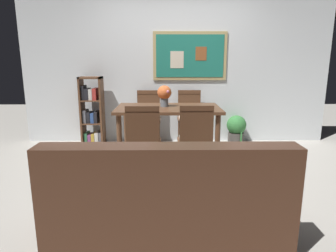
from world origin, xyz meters
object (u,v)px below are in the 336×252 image
Objects in this scene: dining_table at (168,114)px; leather_couch at (167,200)px; dining_chair_far_right at (190,113)px; bookshelf at (92,114)px; dining_chair_near_left at (143,136)px; dining_chair_far_left at (148,113)px; flower_vase at (164,94)px; potted_ivy at (236,129)px; dining_chair_near_right at (195,136)px; tv_remote at (191,108)px.

dining_table is 1.96m from leather_couch.
dining_chair_far_right is 0.80× the size of bookshelf.
dining_chair_near_left is 1.20m from leather_couch.
flower_vase reaches higher than dining_chair_far_left.
leather_couch is at bearing -83.77° from dining_chair_far_left.
dining_chair_far_right reaches higher than potted_ivy.
bookshelf reaches higher than flower_vase.
leather_couch is (-0.40, -2.69, -0.23)m from dining_chair_far_right.
flower_vase is at bearing 135.12° from dining_table.
bookshelf reaches higher than dining_chair_far_left.
dining_chair_near_right reaches higher than tv_remote.
dining_chair_far_left is 0.80× the size of bookshelf.
dining_table is 1.49m from potted_ivy.
dining_chair_far_left is 0.84m from flower_vase.
dining_chair_far_left is 1.62m from dining_chair_near_right.
leather_couch is (0.29, -2.67, -0.23)m from dining_chair_far_left.
tv_remote is at bearing -32.42° from flower_vase.
dining_table reaches higher than potted_ivy.
leather_couch is (0.27, -1.15, -0.23)m from dining_chair_near_left.
bookshelf is at bearing 122.52° from dining_chair_near_left.
dining_chair_far_left is 3.04× the size of flower_vase.
flower_vase is (1.20, -0.68, 0.42)m from bookshelf.
dining_chair_far_right is 0.91m from flower_vase.
leather_couch is 6.01× the size of flower_vase.
tv_remote is (-0.01, 0.58, 0.23)m from dining_chair_near_right.
flower_vase is at bearing -68.68° from dining_chair_far_left.
dining_table is 0.82m from dining_chair_near_right.
dining_table is at bearing -44.88° from flower_vase.
dining_chair_near_left is at bearing -106.47° from flower_vase.
flower_vase reaches higher than dining_table.
potted_ivy is (1.50, 0.07, -0.28)m from dining_chair_far_left.
flower_vase is at bearing 147.58° from tv_remote.
tv_remote is (1.56, -0.90, 0.25)m from bookshelf.
bookshelf is 1.44m from flower_vase.
bookshelf is (-1.26, 0.73, -0.13)m from dining_table.
dining_chair_near_right reaches higher than leather_couch.
dining_chair_far_right reaches higher than leather_couch.
potted_ivy is (1.18, 0.82, -0.40)m from dining_table.
dining_chair_far_right is at bearing 66.63° from dining_chair_near_left.
flower_vase is at bearing -120.61° from dining_chair_far_right.
tv_remote is at bearing -131.72° from potted_ivy.
leather_couch is at bearing -76.97° from dining_chair_near_left.
dining_chair_far_left is at bearing 0.62° from bookshelf.
leather_couch is 2.08m from flower_vase.
dining_table is at bearing -66.53° from dining_chair_far_left.
dining_chair_far_left is at bearing -178.47° from dining_chair_far_right.
dining_chair_near_left is at bearing -132.88° from potted_ivy.
bookshelf is at bearing 149.80° from dining_table.
bookshelf is (-1.57, 1.48, -0.02)m from dining_chair_near_right.
dining_chair_far_left and dining_chair_near_right have the same top height.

